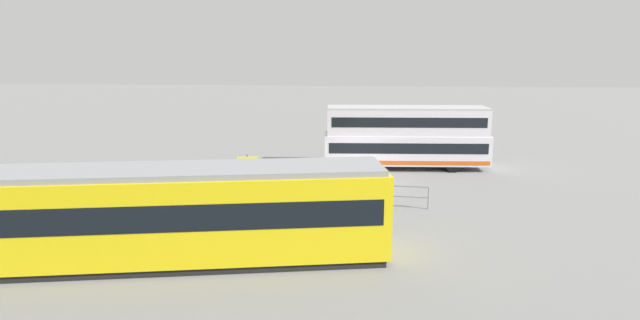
# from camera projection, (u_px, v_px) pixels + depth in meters

# --- Properties ---
(ground_plane) EXTENTS (160.00, 160.00, 0.00)m
(ground_plane) POSITION_uv_depth(u_px,v_px,m) (361.00, 181.00, 29.33)
(ground_plane) COLOR gray
(double_decker_bus) EXTENTS (10.24, 3.08, 3.87)m
(double_decker_bus) POSITION_uv_depth(u_px,v_px,m) (406.00, 137.00, 32.19)
(double_decker_bus) COLOR silver
(double_decker_bus) RESTS_ON ground
(tram_yellow) EXTENTS (15.67, 5.57, 3.39)m
(tram_yellow) POSITION_uv_depth(u_px,v_px,m) (164.00, 214.00, 17.79)
(tram_yellow) COLOR yellow
(tram_yellow) RESTS_ON ground
(pedestrian_near_railing) EXTENTS (0.44, 0.44, 1.76)m
(pedestrian_near_railing) POSITION_uv_depth(u_px,v_px,m) (287.00, 185.00, 24.54)
(pedestrian_near_railing) COLOR black
(pedestrian_near_railing) RESTS_ON ground
(pedestrian_crossing) EXTENTS (0.39, 0.39, 1.58)m
(pedestrian_crossing) POSITION_uv_depth(u_px,v_px,m) (334.00, 202.00, 22.21)
(pedestrian_crossing) COLOR black
(pedestrian_crossing) RESTS_ON ground
(pedestrian_railing) EXTENTS (7.66, 0.73, 1.08)m
(pedestrian_railing) POSITION_uv_depth(u_px,v_px,m) (348.00, 190.00, 24.70)
(pedestrian_railing) COLOR gray
(pedestrian_railing) RESTS_ON ground
(info_sign) EXTENTS (0.97, 0.30, 2.44)m
(info_sign) POSITION_uv_depth(u_px,v_px,m) (248.00, 170.00, 24.67)
(info_sign) COLOR slate
(info_sign) RESTS_ON ground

